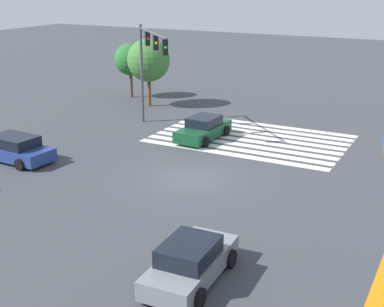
# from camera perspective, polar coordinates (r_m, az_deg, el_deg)

# --- Properties ---
(ground_plane) EXTENTS (131.81, 131.81, 0.00)m
(ground_plane) POSITION_cam_1_polar(r_m,az_deg,el_deg) (26.08, -0.00, -2.68)
(ground_plane) COLOR #3D3F44
(crosswalk_markings) EXTENTS (11.40, 7.25, 0.01)m
(crosswalk_markings) POSITION_cam_1_polar(r_m,az_deg,el_deg) (32.66, 6.26, 1.61)
(crosswalk_markings) COLOR silver
(crosswalk_markings) RESTS_ON ground_plane
(traffic_signal_mast) EXTENTS (4.80, 4.80, 6.46)m
(traffic_signal_mast) POSITION_cam_1_polar(r_m,az_deg,el_deg) (33.24, -4.61, 10.44)
(traffic_signal_mast) COLOR #47474C
(traffic_signal_mast) RESTS_ON ground_plane
(car_1) EXTENTS (2.12, 4.22, 1.39)m
(car_1) POSITION_cam_1_polar(r_m,az_deg,el_deg) (17.52, -0.17, -11.50)
(car_1) COLOR gray
(car_1) RESTS_ON ground_plane
(car_3) EXTENTS (2.10, 4.38, 1.37)m
(car_3) POSITION_cam_1_polar(r_m,az_deg,el_deg) (32.25, 1.23, 2.66)
(car_3) COLOR #144728
(car_3) RESTS_ON ground_plane
(car_4) EXTENTS (4.31, 2.27, 1.37)m
(car_4) POSITION_cam_1_polar(r_m,az_deg,el_deg) (29.86, -18.32, 0.47)
(car_4) COLOR navy
(car_4) RESTS_ON ground_plane
(tree_corner_a) EXTENTS (2.54, 2.54, 4.36)m
(tree_corner_a) POSITION_cam_1_polar(r_m,az_deg,el_deg) (43.49, -6.60, 9.94)
(tree_corner_a) COLOR brown
(tree_corner_a) RESTS_ON ground_plane
(tree_corner_c) EXTENTS (3.17, 3.17, 5.05)m
(tree_corner_c) POSITION_cam_1_polar(r_m,az_deg,el_deg) (40.21, -4.66, 9.88)
(tree_corner_c) COLOR brown
(tree_corner_c) RESTS_ON ground_plane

